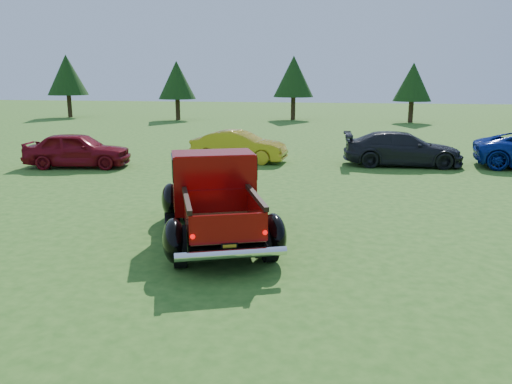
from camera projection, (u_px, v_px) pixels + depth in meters
ground at (270, 246)px, 9.96m from camera, size 120.00×120.00×0.00m
tree_far_west at (67, 75)px, 41.84m from camera, size 3.33×3.33×5.20m
tree_west at (177, 80)px, 39.19m from camera, size 2.94×2.94×4.60m
tree_mid_left at (294, 77)px, 39.45m from camera, size 3.20×3.20×5.00m
tree_mid_right at (413, 82)px, 36.98m from camera, size 2.82×2.82×4.40m
pickup_truck at (214, 195)px, 10.64m from camera, size 3.54×5.05×1.76m
show_car_red at (78, 150)px, 18.66m from camera, size 4.05×2.16×1.31m
show_car_yellow at (239, 146)px, 19.86m from camera, size 3.83×1.52×1.24m
show_car_grey at (402, 149)px, 19.01m from camera, size 4.52×2.04×1.28m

